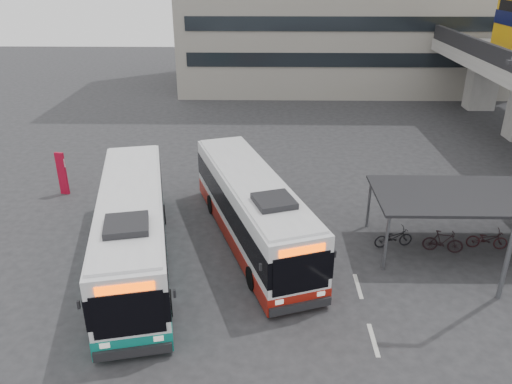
{
  "coord_description": "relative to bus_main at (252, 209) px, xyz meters",
  "views": [
    {
      "loc": [
        -1.12,
        -15.9,
        11.25
      ],
      "look_at": [
        -1.49,
        4.23,
        2.0
      ],
      "focal_mm": 35.0,
      "sensor_mm": 36.0,
      "label": 1
    }
  ],
  "objects": [
    {
      "name": "ground",
      "position": [
        1.64,
        -3.5,
        -1.53
      ],
      "size": [
        120.0,
        120.0,
        0.0
      ],
      "primitive_type": "plane",
      "color": "#28282B",
      "rests_on": "ground"
    },
    {
      "name": "bike_shelter",
      "position": [
        10.14,
        -0.5,
        -0.01
      ],
      "size": [
        10.0,
        4.0,
        2.54
      ],
      "color": "#595B60",
      "rests_on": "ground"
    },
    {
      "name": "road_markings",
      "position": [
        4.14,
        -6.5,
        -1.52
      ],
      "size": [
        0.15,
        7.6,
        0.01
      ],
      "color": "beige",
      "rests_on": "ground"
    },
    {
      "name": "bus_main",
      "position": [
        0.0,
        0.0,
        0.0
      ],
      "size": [
        5.88,
        11.3,
        3.29
      ],
      "rotation": [
        0.0,
        0.0,
        0.33
      ],
      "color": "white",
      "rests_on": "ground"
    },
    {
      "name": "bus_teal",
      "position": [
        -4.7,
        -1.99,
        0.05
      ],
      "size": [
        4.88,
        11.74,
        3.39
      ],
      "rotation": [
        0.0,
        0.0,
        0.22
      ],
      "color": "white",
      "rests_on": "ground"
    },
    {
      "name": "pedestrian",
      "position": [
        0.64,
        0.48,
        -0.71
      ],
      "size": [
        0.56,
        0.69,
        1.63
      ],
      "primitive_type": "imported",
      "rotation": [
        0.0,
        0.0,
        1.24
      ],
      "color": "black",
      "rests_on": "ground"
    },
    {
      "name": "sign_totem_north",
      "position": [
        -10.16,
        4.71,
        -0.32
      ],
      "size": [
        0.5,
        0.24,
        2.34
      ],
      "rotation": [
        0.0,
        0.0,
        -0.21
      ],
      "color": "#A40A24",
      "rests_on": "ground"
    }
  ]
}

